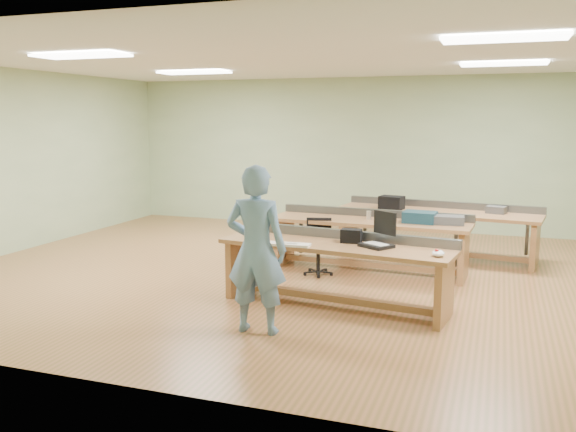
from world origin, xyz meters
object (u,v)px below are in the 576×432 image
at_px(workbench_back, 437,222).
at_px(camera_bag, 351,236).
at_px(parts_bin_teal, 420,217).
at_px(drinks_can, 369,215).
at_px(parts_bin_grey, 448,220).
at_px(workbench_mid, 370,233).
at_px(person, 256,250).
at_px(task_chair, 318,254).
at_px(laptop_base, 376,246).
at_px(mug, 388,217).
at_px(workbench_front, 336,260).

height_order(workbench_back, camera_bag, camera_bag).
bearing_deg(parts_bin_teal, drinks_can, 177.11).
relative_size(parts_bin_grey, drinks_can, 3.46).
height_order(workbench_mid, drinks_can, drinks_can).
distance_m(person, parts_bin_grey, 3.37).
bearing_deg(drinks_can, task_chair, -142.85).
height_order(laptop_base, drinks_can, drinks_can).
distance_m(parts_bin_teal, mug, 0.44).
height_order(task_chair, parts_bin_grey, parts_bin_grey).
distance_m(parts_bin_teal, parts_bin_grey, 0.39).
distance_m(parts_bin_grey, mug, 0.83).
height_order(parts_bin_grey, mug, parts_bin_grey).
xyz_separation_m(parts_bin_teal, mug, (-0.44, 0.01, -0.02)).
distance_m(workbench_mid, workbench_back, 1.47).
relative_size(workbench_front, parts_bin_teal, 6.41).
distance_m(person, parts_bin_teal, 3.19).
bearing_deg(task_chair, parts_bin_teal, 4.21).
bearing_deg(mug, parts_bin_grey, -0.50).
xyz_separation_m(parts_bin_teal, drinks_can, (-0.73, 0.04, -0.02)).
bearing_deg(parts_bin_grey, workbench_back, 102.18).
bearing_deg(workbench_mid, workbench_front, -87.39).
distance_m(task_chair, drinks_can, 0.93).
height_order(laptop_base, mug, mug).
height_order(workbench_back, mug, workbench_back).
relative_size(laptop_base, parts_bin_teal, 0.76).
bearing_deg(drinks_can, parts_bin_teal, -2.89).
height_order(workbench_front, camera_bag, camera_bag).
xyz_separation_m(laptop_base, parts_bin_teal, (0.25, 1.84, 0.06)).
distance_m(workbench_front, workbench_back, 3.14).
bearing_deg(parts_bin_grey, camera_bag, -119.72).
distance_m(workbench_front, camera_bag, 0.33).
relative_size(person, parts_bin_grey, 4.09).
distance_m(workbench_front, laptop_base, 0.53).
xyz_separation_m(workbench_front, workbench_mid, (0.02, 1.80, 0.00)).
relative_size(laptop_base, task_chair, 0.43).
distance_m(person, camera_bag, 1.42).
relative_size(camera_bag, parts_bin_teal, 0.54).
bearing_deg(workbench_mid, task_chair, -141.57).
relative_size(workbench_back, parts_bin_teal, 7.32).
xyz_separation_m(laptop_base, camera_bag, (-0.33, 0.15, 0.06)).
relative_size(person, task_chair, 2.21).
xyz_separation_m(workbench_front, camera_bag, (0.15, 0.10, 0.28)).
height_order(workbench_mid, person, person).
xyz_separation_m(parts_bin_grey, drinks_can, (-1.12, 0.03, 0.00)).
relative_size(task_chair, drinks_can, 6.42).
relative_size(task_chair, parts_bin_teal, 1.79).
relative_size(workbench_mid, drinks_can, 23.63).
distance_m(person, laptop_base, 1.49).
bearing_deg(laptop_base, parts_bin_teal, 115.31).
height_order(mug, drinks_can, drinks_can).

